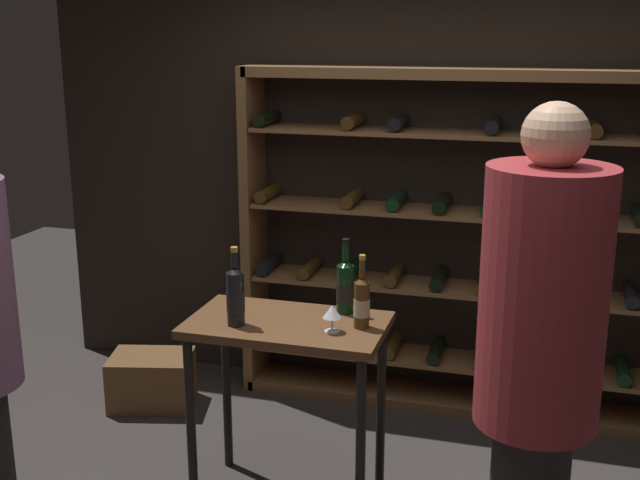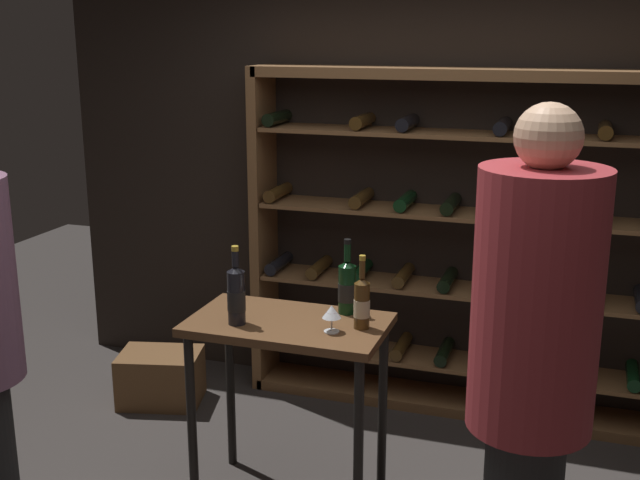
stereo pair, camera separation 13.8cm
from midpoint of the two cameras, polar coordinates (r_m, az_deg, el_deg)
The scene contains 9 objects.
back_wall at distance 4.80m, azimuth 8.38°, elevation 4.97°, with size 4.66×0.10×2.79m, color black.
wine_rack at distance 4.64m, azimuth 11.67°, elevation -0.65°, with size 2.63×0.32×2.00m.
tasting_table at distance 3.71m, azimuth -1.21°, elevation -7.82°, with size 0.90×0.52×0.92m.
person_guest_khaki at distance 2.90m, azimuth 16.24°, elevation -8.25°, with size 0.44×0.44×1.98m.
wine_crate at distance 4.99m, azimuth -10.52°, elevation -9.63°, with size 0.48×0.34×0.32m, color brown.
wine_bottle_amber_reserve at distance 3.59m, azimuth -4.91°, elevation -3.94°, with size 0.08×0.08×0.36m.
wine_bottle_gold_foil at distance 3.54m, azimuth 4.13°, elevation -4.49°, with size 0.07×0.07×0.34m.
wine_bottle_black_capsule at distance 3.71m, azimuth 3.01°, elevation -3.35°, with size 0.09×0.09×0.36m.
wine_glass_stemmed_center at distance 3.49m, azimuth 1.97°, elevation -5.24°, with size 0.08×0.08×0.12m.
Camera 2 is at (0.89, -2.86, 2.20)m, focal length 44.82 mm.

